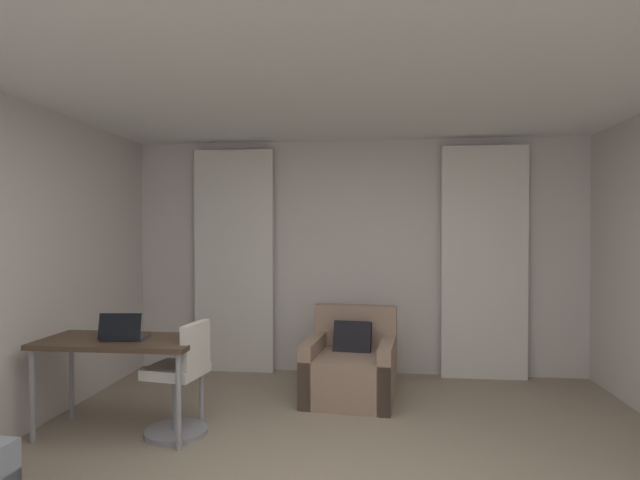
{
  "coord_description": "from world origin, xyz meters",
  "views": [
    {
      "loc": [
        0.19,
        -2.65,
        1.58
      ],
      "look_at": [
        -0.23,
        1.33,
        1.51
      ],
      "focal_mm": 28.28,
      "sensor_mm": 36.0,
      "label": 1
    }
  ],
  "objects_px": {
    "desk": "(121,348)",
    "laptop": "(124,334)",
    "desk_chair": "(181,385)",
    "armchair": "(351,368)"
  },
  "relations": [
    {
      "from": "desk_chair",
      "to": "laptop",
      "type": "xyz_separation_m",
      "value": [
        -0.43,
        -0.05,
        0.4
      ]
    },
    {
      "from": "armchair",
      "to": "desk_chair",
      "type": "distance_m",
      "value": 1.63
    },
    {
      "from": "desk",
      "to": "desk_chair",
      "type": "relative_size",
      "value": 1.4
    },
    {
      "from": "armchair",
      "to": "laptop",
      "type": "height_order",
      "value": "laptop"
    },
    {
      "from": "armchair",
      "to": "desk_chair",
      "type": "bearing_deg",
      "value": -141.81
    },
    {
      "from": "armchair",
      "to": "desk",
      "type": "relative_size",
      "value": 0.74
    },
    {
      "from": "desk_chair",
      "to": "laptop",
      "type": "distance_m",
      "value": 0.59
    },
    {
      "from": "desk",
      "to": "laptop",
      "type": "relative_size",
      "value": 3.59
    },
    {
      "from": "desk",
      "to": "desk_chair",
      "type": "distance_m",
      "value": 0.56
    },
    {
      "from": "desk",
      "to": "laptop",
      "type": "height_order",
      "value": "laptop"
    }
  ]
}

